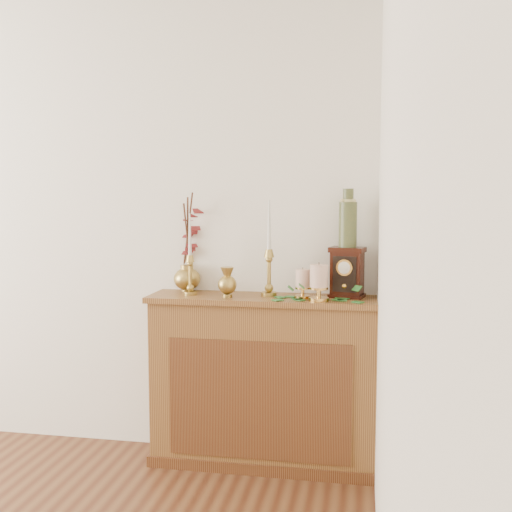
% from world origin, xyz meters
% --- Properties ---
extents(console_shelf, '(1.24, 0.34, 0.93)m').
position_xyz_m(console_shelf, '(1.40, 2.10, 0.44)').
color(console_shelf, brown).
rests_on(console_shelf, ground).
extents(candlestick_left, '(0.07, 0.07, 0.44)m').
position_xyz_m(candlestick_left, '(1.00, 2.08, 1.08)').
color(candlestick_left, tan).
rests_on(candlestick_left, console_shelf).
extents(candlestick_center, '(0.09, 0.09, 0.51)m').
position_xyz_m(candlestick_center, '(1.43, 2.12, 1.10)').
color(candlestick_center, tan).
rests_on(candlestick_center, console_shelf).
extents(bud_vase, '(0.10, 0.10, 0.16)m').
position_xyz_m(bud_vase, '(1.22, 2.03, 1.01)').
color(bud_vase, tan).
rests_on(bud_vase, console_shelf).
extents(ginger_jar, '(0.22, 0.24, 0.56)m').
position_xyz_m(ginger_jar, '(0.96, 2.23, 1.18)').
color(ginger_jar, tan).
rests_on(ginger_jar, console_shelf).
extents(pillar_candle_left, '(0.08, 0.08, 0.16)m').
position_xyz_m(pillar_candle_left, '(1.61, 2.08, 1.02)').
color(pillar_candle_left, '#C49344').
rests_on(pillar_candle_left, console_shelf).
extents(pillar_candle_right, '(0.10, 0.10, 0.20)m').
position_xyz_m(pillar_candle_right, '(1.70, 2.01, 1.03)').
color(pillar_candle_right, '#C49344').
rests_on(pillar_candle_right, console_shelf).
extents(ivy_garland, '(0.51, 0.22, 0.09)m').
position_xyz_m(ivy_garland, '(1.73, 2.04, 0.94)').
color(ivy_garland, '#2B6D29').
rests_on(ivy_garland, console_shelf).
extents(mantel_clock, '(0.20, 0.16, 0.27)m').
position_xyz_m(mantel_clock, '(1.84, 2.14, 1.06)').
color(mantel_clock, black).
rests_on(mantel_clock, console_shelf).
extents(ceramic_vase, '(0.09, 0.09, 0.31)m').
position_xyz_m(ceramic_vase, '(1.84, 2.15, 1.33)').
color(ceramic_vase, '#1C3828').
rests_on(ceramic_vase, mantel_clock).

